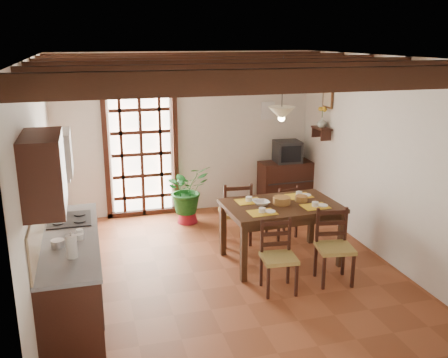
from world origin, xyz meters
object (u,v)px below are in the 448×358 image
object	(u,v)px
dining_table	(281,211)
chair_near_left	(278,270)
sideboard	(286,184)
potted_plant	(187,190)
chair_far_right	(282,220)
crt_tv	(287,152)
chair_far_left	(235,224)
pendant_lamp	(282,112)
chair_near_right	(334,260)
kitchen_counter	(71,274)

from	to	relation	value
dining_table	chair_near_left	world-z (taller)	chair_near_left
dining_table	chair_near_left	xyz separation A→B (m)	(-0.35, -0.80, -0.45)
sideboard	potted_plant	bearing A→B (deg)	-171.46
chair_far_right	crt_tv	world-z (taller)	crt_tv
chair_far_left	sideboard	xyz separation A→B (m)	(1.40, 1.40, 0.11)
pendant_lamp	chair_near_right	bearing A→B (deg)	-64.11
chair_near_left	chair_near_right	xyz separation A→B (m)	(0.77, 0.03, 0.02)
chair_near_right	pendant_lamp	size ratio (longest dim) A/B	1.12
sideboard	pendant_lamp	distance (m)	2.83
chair_near_right	potted_plant	world-z (taller)	potted_plant
chair_near_right	chair_far_left	size ratio (longest dim) A/B	0.96
potted_plant	dining_table	bearing A→B (deg)	-62.25
chair_near_left	chair_far_right	xyz separation A→B (m)	(0.70, 1.61, -0.01)
chair_near_left	chair_far_left	bearing A→B (deg)	97.79
chair_near_right	pendant_lamp	bearing A→B (deg)	124.84
chair_far_right	potted_plant	bearing A→B (deg)	-51.85
sideboard	crt_tv	bearing A→B (deg)	-91.98
chair_near_left	crt_tv	size ratio (longest dim) A/B	1.86
chair_near_left	chair_near_right	distance (m)	0.77
chair_near_right	chair_near_left	bearing A→B (deg)	-168.46
sideboard	pendant_lamp	xyz separation A→B (m)	(-0.98, -2.07, 1.66)
dining_table	potted_plant	xyz separation A→B (m)	(-0.95, 1.81, -0.16)
chair_near_left	chair_far_right	size ratio (longest dim) A/B	1.04
chair_near_right	pendant_lamp	world-z (taller)	pendant_lamp
kitchen_counter	chair_far_left	size ratio (longest dim) A/B	2.30
sideboard	chair_near_left	bearing A→B (deg)	-116.01
kitchen_counter	dining_table	distance (m)	2.86
chair_near_right	chair_far_right	bearing A→B (deg)	101.50
chair_far_left	potted_plant	xyz separation A→B (m)	(-0.53, 1.04, 0.26)
crt_tv	chair_near_left	bearing A→B (deg)	-110.80
chair_far_right	crt_tv	xyz separation A→B (m)	(0.63, 1.36, 0.76)
kitchen_counter	chair_near_left	world-z (taller)	kitchen_counter
potted_plant	chair_far_left	bearing A→B (deg)	-62.96
dining_table	chair_near_right	world-z (taller)	chair_near_right
dining_table	chair_far_left	xyz separation A→B (m)	(-0.42, 0.77, -0.42)
chair_far_left	crt_tv	world-z (taller)	crt_tv
chair_near_left	chair_far_left	world-z (taller)	chair_far_left
chair_near_right	pendant_lamp	xyz separation A→B (m)	(-0.42, 0.87, 1.78)
chair_near_left	chair_far_left	size ratio (longest dim) A/B	0.91
chair_near_left	crt_tv	distance (m)	3.34
dining_table	pendant_lamp	xyz separation A→B (m)	(-0.00, 0.10, 1.35)
dining_table	crt_tv	bearing A→B (deg)	63.10
chair_far_left	pendant_lamp	xyz separation A→B (m)	(0.42, -0.67, 1.77)
chair_near_left	chair_near_right	size ratio (longest dim) A/B	0.94
chair_near_right	chair_far_right	world-z (taller)	chair_near_right
kitchen_counter	chair_near_left	xyz separation A→B (m)	(2.43, -0.15, -0.19)
chair_far_right	sideboard	size ratio (longest dim) A/B	0.86
crt_tv	potted_plant	distance (m)	2.02
chair_far_left	dining_table	bearing A→B (deg)	123.55
crt_tv	pendant_lamp	xyz separation A→B (m)	(-0.98, -2.07, 1.05)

